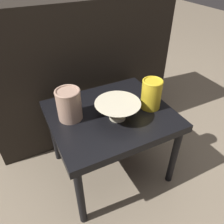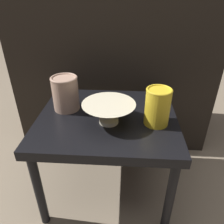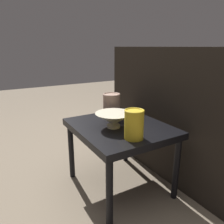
# 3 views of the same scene
# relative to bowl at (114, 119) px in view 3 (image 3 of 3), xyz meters

# --- Properties ---
(ground_plane) EXTENTS (8.00, 8.00, 0.00)m
(ground_plane) POSITION_rel_bowl_xyz_m (-0.01, 0.05, -0.48)
(ground_plane) COLOR #7F705B
(table) EXTENTS (0.60, 0.52, 0.43)m
(table) POSITION_rel_bowl_xyz_m (-0.01, 0.05, -0.10)
(table) COLOR black
(table) RESTS_ON ground_plane
(couch_backdrop) EXTENTS (1.16, 0.50, 0.88)m
(couch_backdrop) POSITION_rel_bowl_xyz_m (-0.01, 0.61, -0.04)
(couch_backdrop) COLOR black
(couch_backdrop) RESTS_ON ground_plane
(bowl) EXTENTS (0.22, 0.22, 0.09)m
(bowl) POSITION_rel_bowl_xyz_m (0.00, 0.00, 0.00)
(bowl) COLOR beige
(bowl) RESTS_ON table
(vase_textured_left) EXTENTS (0.12, 0.12, 0.15)m
(vase_textured_left) POSITION_rel_bowl_xyz_m (-0.20, 0.10, 0.03)
(vase_textured_left) COLOR tan
(vase_textured_left) RESTS_ON table
(vase_colorful_right) EXTENTS (0.10, 0.10, 0.15)m
(vase_colorful_right) POSITION_rel_bowl_xyz_m (0.19, 0.01, 0.03)
(vase_colorful_right) COLOR gold
(vase_colorful_right) RESTS_ON table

